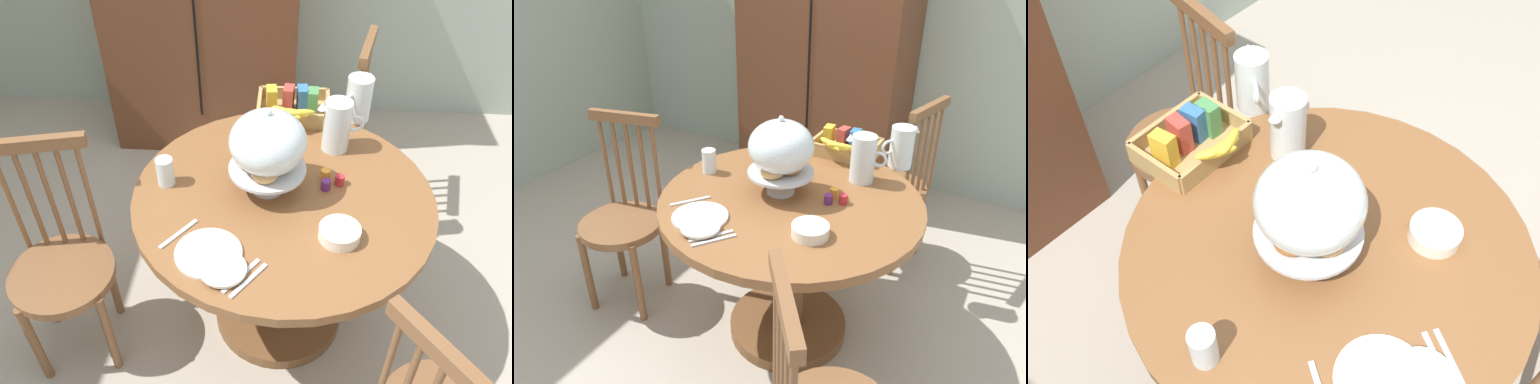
{
  "view_description": "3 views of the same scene",
  "coord_description": "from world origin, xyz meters",
  "views": [
    {
      "loc": [
        0.04,
        -1.43,
        2.0
      ],
      "look_at": [
        -0.06,
        0.01,
        0.74
      ],
      "focal_mm": 36.62,
      "sensor_mm": 36.0,
      "label": 1
    },
    {
      "loc": [
        0.84,
        -1.56,
        1.75
      ],
      "look_at": [
        -0.06,
        0.01,
        0.74
      ],
      "focal_mm": 34.0,
      "sensor_mm": 36.0,
      "label": 2
    },
    {
      "loc": [
        -0.7,
        -0.44,
        1.96
      ],
      "look_at": [
        0.04,
        0.16,
        0.84
      ],
      "focal_mm": 38.95,
      "sensor_mm": 36.0,
      "label": 3
    }
  ],
  "objects": [
    {
      "name": "windsor_chair_near_window",
      "position": [
        0.27,
        0.84,
        0.45
      ],
      "size": [
        0.42,
        0.42,
        0.97
      ],
      "color": "brown",
      "rests_on": "ground_plane"
    },
    {
      "name": "china_plate_large",
      "position": [
        -0.19,
        -0.31,
        0.75
      ],
      "size": [
        0.22,
        0.22,
        0.01
      ],
      "primitive_type": "cylinder",
      "color": "white",
      "rests_on": "dining_table"
    },
    {
      "name": "dining_table",
      "position": [
        0.04,
        0.01,
        0.51
      ],
      "size": [
        1.11,
        1.11,
        0.74
      ],
      "color": "brown",
      "rests_on": "ground_plane"
    },
    {
      "name": "jam_jar_strawberry",
      "position": [
        0.25,
        0.08,
        0.76
      ],
      "size": [
        0.04,
        0.04,
        0.04
      ],
      "primitive_type": "cylinder",
      "color": "#B7282D",
      "rests_on": "dining_table"
    },
    {
      "name": "milk_pitcher",
      "position": [
        0.35,
        0.54,
        0.83
      ],
      "size": [
        0.14,
        0.16,
        0.2
      ],
      "color": "silver",
      "rests_on": "dining_table"
    },
    {
      "name": "cereal_basket",
      "position": [
        0.07,
        0.54,
        0.79
      ],
      "size": [
        0.32,
        0.3,
        0.12
      ],
      "color": "tan",
      "rests_on": "dining_table"
    },
    {
      "name": "dinner_fork",
      "position": [
        -0.05,
        -0.41,
        0.74
      ],
      "size": [
        0.11,
        0.15,
        0.01
      ],
      "primitive_type": "cube",
      "rotation": [
        0.0,
        0.0,
        4.08
      ],
      "color": "silver",
      "rests_on": "dining_table"
    },
    {
      "name": "table_knife",
      "position": [
        -0.08,
        -0.39,
        0.74
      ],
      "size": [
        0.11,
        0.15,
        0.01
      ],
      "primitive_type": "cube",
      "rotation": [
        0.0,
        0.0,
        4.08
      ],
      "color": "silver",
      "rests_on": "dining_table"
    },
    {
      "name": "ground_plane",
      "position": [
        0.0,
        0.0,
        0.0
      ],
      "size": [
        10.0,
        10.0,
        0.0
      ],
      "primitive_type": "plane",
      "color": "#A89E8E"
    },
    {
      "name": "cereal_bowl",
      "position": [
        0.23,
        -0.2,
        0.76
      ],
      "size": [
        0.14,
        0.14,
        0.04
      ],
      "primitive_type": "cylinder",
      "color": "white",
      "rests_on": "dining_table"
    },
    {
      "name": "orange_juice_pitcher",
      "position": [
        0.24,
        0.31,
        0.84
      ],
      "size": [
        0.19,
        0.11,
        0.21
      ],
      "color": "silver",
      "rests_on": "dining_table"
    },
    {
      "name": "pastry_stand_with_dome",
      "position": [
        -0.02,
        0.03,
        0.94
      ],
      "size": [
        0.28,
        0.28,
        0.34
      ],
      "color": "silver",
      "rests_on": "dining_table"
    },
    {
      "name": "drinking_glass",
      "position": [
        -0.39,
        0.04,
        0.8
      ],
      "size": [
        0.06,
        0.06,
        0.11
      ],
      "primitive_type": "cylinder",
      "color": "silver",
      "rests_on": "dining_table"
    },
    {
      "name": "jam_jar_grape",
      "position": [
        0.2,
        0.05,
        0.76
      ],
      "size": [
        0.04,
        0.04,
        0.04
      ],
      "primitive_type": "cylinder",
      "color": "#5B2366",
      "rests_on": "dining_table"
    },
    {
      "name": "china_plate_small",
      "position": [
        -0.13,
        -0.38,
        0.76
      ],
      "size": [
        0.15,
        0.15,
        0.01
      ],
      "primitive_type": "cylinder",
      "color": "white",
      "rests_on": "china_plate_large"
    },
    {
      "name": "jam_jar_apricot",
      "position": [
        0.2,
        0.11,
        0.76
      ],
      "size": [
        0.04,
        0.04,
        0.04
      ],
      "primitive_type": "cylinder",
      "color": "orange",
      "rests_on": "dining_table"
    }
  ]
}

